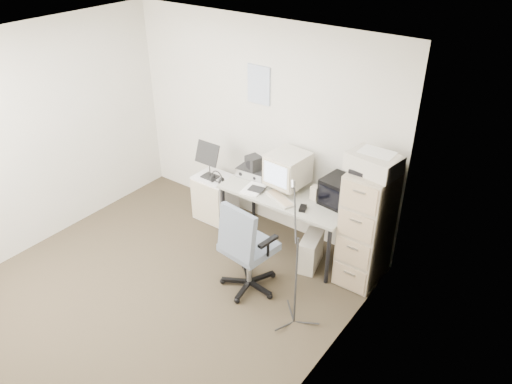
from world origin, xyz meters
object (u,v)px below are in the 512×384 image
Objects in this scene: filing_cabinet at (367,226)px; office_chair at (249,245)px; desk at (287,220)px; side_cart at (215,197)px.

office_chair is at bearing -135.67° from filing_cabinet.
office_chair is at bearing -85.07° from desk.
filing_cabinet is at bearing 1.81° from desk.
filing_cabinet is 2.05m from side_cart.
filing_cabinet is 1.23m from office_chair.
side_cart is (-1.07, -0.01, -0.07)m from desk.
office_chair reaches higher than desk.
filing_cabinet is 1.22× the size of office_chair.
side_cart is at bearing -179.36° from desk.
office_chair is (-0.88, -0.86, -0.12)m from filing_cabinet.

